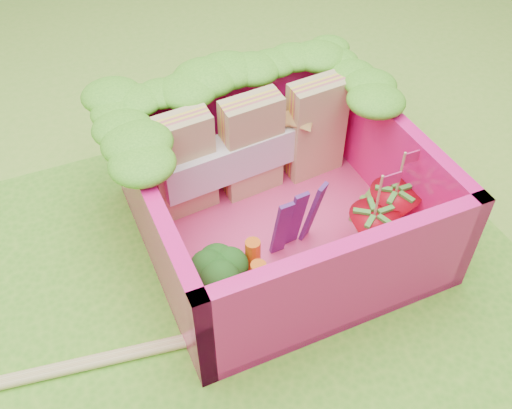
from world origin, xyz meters
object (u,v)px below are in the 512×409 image
object	(u,v)px
broccoli	(213,274)
chopsticks	(31,376)
bento_box	(280,193)
strawberry_left	(371,231)
sandwich_stack	(253,146)
strawberry_right	(392,209)

from	to	relation	value
broccoli	chopsticks	distance (m)	0.85
chopsticks	broccoli	bearing A→B (deg)	2.84
bento_box	broccoli	distance (m)	0.54
broccoli	strawberry_left	distance (m)	0.79
sandwich_stack	broccoli	world-z (taller)	sandwich_stack
sandwich_stack	broccoli	distance (m)	0.78
strawberry_right	strawberry_left	bearing A→B (deg)	-154.60
broccoli	strawberry_left	world-z (taller)	strawberry_left
sandwich_stack	strawberry_right	world-z (taller)	sandwich_stack
strawberry_right	chopsticks	distance (m)	1.78
bento_box	strawberry_left	distance (m)	0.47
bento_box	sandwich_stack	bearing A→B (deg)	88.88
bento_box	broccoli	size ratio (longest dim) A/B	4.18
sandwich_stack	strawberry_left	distance (m)	0.74
broccoli	chopsticks	world-z (taller)	broccoli
chopsticks	strawberry_right	bearing A→B (deg)	2.88
strawberry_left	strawberry_right	distance (m)	0.19
bento_box	chopsticks	size ratio (longest dim) A/B	0.55
bento_box	broccoli	bearing A→B (deg)	-147.67
strawberry_left	strawberry_right	xyz separation A→B (m)	(0.17, 0.08, 0.01)
strawberry_right	chopsticks	xyz separation A→B (m)	(-1.78, -0.09, -0.16)
sandwich_stack	broccoli	bearing A→B (deg)	-126.55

